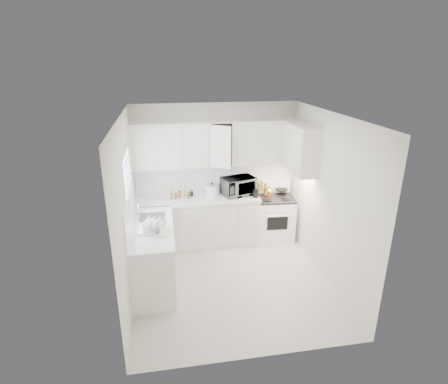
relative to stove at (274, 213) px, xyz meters
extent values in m
plane|color=beige|center=(-1.08, -1.28, -0.55)|extent=(3.20, 3.20, 0.00)
plane|color=white|center=(-1.08, -1.28, 2.05)|extent=(3.20, 3.20, 0.00)
plane|color=silver|center=(-1.08, 0.32, 0.75)|extent=(3.00, 0.00, 3.00)
plane|color=silver|center=(-1.08, -2.88, 0.75)|extent=(3.00, 0.00, 3.00)
plane|color=silver|center=(-2.58, -1.28, 0.75)|extent=(0.00, 3.20, 3.20)
plane|color=silver|center=(0.42, -1.28, 0.75)|extent=(0.00, 3.20, 3.20)
cube|color=silver|center=(-1.47, 0.01, 0.38)|extent=(2.24, 0.64, 0.05)
cube|color=silver|center=(-2.27, -1.08, 0.38)|extent=(0.64, 1.62, 0.05)
cube|color=white|center=(-1.08, 0.31, 0.68)|extent=(2.98, 0.02, 0.55)
cube|color=white|center=(-2.57, -1.08, 0.68)|extent=(0.02, 1.60, 0.55)
imported|color=gray|center=(-0.70, 0.05, 0.60)|extent=(0.66, 0.49, 0.40)
cylinder|color=white|center=(-1.01, 0.24, 0.54)|extent=(0.12, 0.12, 0.27)
cylinder|color=#A1692B|center=(-1.93, 0.14, 0.47)|extent=(0.06, 0.06, 0.13)
cylinder|color=#307125|center=(-1.85, 0.05, 0.47)|extent=(0.06, 0.06, 0.13)
cylinder|color=#CE4D1B|center=(-1.78, 0.14, 0.47)|extent=(0.06, 0.06, 0.13)
cylinder|color=gold|center=(-1.70, 0.05, 0.47)|extent=(0.06, 0.06, 0.13)
cylinder|color=brown|center=(-1.63, 0.14, 0.47)|extent=(0.06, 0.06, 0.13)
cylinder|color=black|center=(-1.55, 0.05, 0.47)|extent=(0.06, 0.06, 0.13)
cylinder|color=#CE4D1B|center=(-0.50, 0.18, 0.50)|extent=(0.06, 0.06, 0.19)
cylinder|color=gold|center=(-0.44, 0.12, 0.50)|extent=(0.06, 0.06, 0.19)
cylinder|color=brown|center=(-0.39, 0.18, 0.50)|extent=(0.06, 0.06, 0.19)
cylinder|color=black|center=(-0.33, 0.12, 0.50)|extent=(0.06, 0.06, 0.19)
cylinder|color=#A1692B|center=(-0.28, 0.18, 0.50)|extent=(0.06, 0.06, 0.19)
cylinder|color=#307125|center=(-0.22, 0.12, 0.50)|extent=(0.06, 0.06, 0.19)
cylinder|color=#CE4D1B|center=(-0.17, 0.18, 0.50)|extent=(0.06, 0.06, 0.19)
camera|label=1|loc=(-2.02, -6.08, 2.77)|focal=28.89mm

